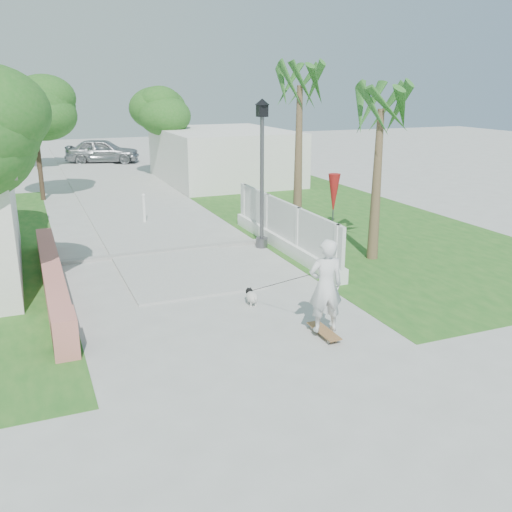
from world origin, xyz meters
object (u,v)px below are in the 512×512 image
street_lamp (262,169)px  parked_car (102,151)px  dog (251,296)px  patio_umbrella (334,194)px  skateboarder (294,284)px  bollard (144,207)px

street_lamp → parked_car: street_lamp is taller
dog → parked_car: (0.30, 26.18, 0.57)m
street_lamp → patio_umbrella: bearing=-27.8°
dog → street_lamp: bearing=67.2°
patio_umbrella → skateboarder: patio_umbrella is taller
street_lamp → bollard: 5.56m
bollard → dog: bearing=-86.0°
skateboarder → parked_car: (-0.10, 27.56, -0.12)m
bollard → parked_car: size_ratio=0.24×
patio_umbrella → skateboarder: (-3.58, -4.71, -0.80)m
parked_car → street_lamp: bearing=-158.9°
parked_car → bollard: bearing=-166.6°
skateboarder → bollard: bearing=-74.8°
dog → patio_umbrella: bearing=42.8°
patio_umbrella → parked_car: (-3.68, 22.85, -0.92)m
street_lamp → parked_car: 21.98m
skateboarder → dog: skateboarder is taller
bollard → patio_umbrella: 7.25m
street_lamp → dog: (-2.08, -4.34, -2.22)m
street_lamp → dog: bearing=-115.6°
street_lamp → patio_umbrella: size_ratio=1.93×
patio_umbrella → parked_car: size_ratio=0.51×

